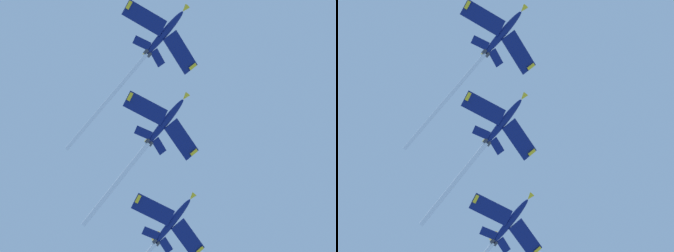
% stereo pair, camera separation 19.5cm
% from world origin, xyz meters
% --- Properties ---
extents(jet_lead, '(20.23, 32.84, 19.29)m').
position_xyz_m(jet_lead, '(12.86, 8.84, 127.30)').
color(jet_lead, navy).
extents(jet_second, '(19.19, 29.91, 17.33)m').
position_xyz_m(jet_second, '(19.84, 25.16, 120.88)').
color(jet_second, navy).
extents(jet_third, '(19.16, 29.64, 16.78)m').
position_xyz_m(jet_third, '(29.54, 42.85, 114.41)').
color(jet_third, navy).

